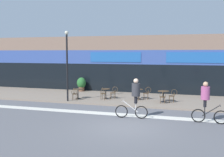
{
  "coord_description": "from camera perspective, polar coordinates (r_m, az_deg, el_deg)",
  "views": [
    {
      "loc": [
        2.85,
        -11.74,
        3.51
      ],
      "look_at": [
        -2.37,
        5.93,
        1.68
      ],
      "focal_mm": 42.0,
      "sensor_mm": 36.0,
      "label": 1
    }
  ],
  "objects": [
    {
      "name": "bistro_table_3",
      "position": [
        18.39,
        11.12,
        -3.33
      ],
      "size": [
        0.78,
        0.78,
        0.76
      ],
      "color": "black",
      "rests_on": "sidewalk_slab"
    },
    {
      "name": "cafe_chair_0_near",
      "position": [
        18.93,
        -8.16,
        -3.12
      ],
      "size": [
        0.43,
        0.59,
        0.9
      ],
      "rotation": [
        0.0,
        0.0,
        1.65
      ],
      "color": "#4C3823",
      "rests_on": "sidewalk_slab"
    },
    {
      "name": "cafe_chair_1_side",
      "position": [
        19.27,
        0.4,
        -2.91
      ],
      "size": [
        0.58,
        0.41,
        0.9
      ],
      "rotation": [
        0.0,
        0.0,
        3.12
      ],
      "color": "#4C3823",
      "rests_on": "sidewalk_slab"
    },
    {
      "name": "cafe_chair_3_near",
      "position": [
        17.78,
        10.96,
        -3.74
      ],
      "size": [
        0.44,
        0.59,
        0.9
      ],
      "rotation": [
        0.0,
        0.0,
        1.68
      ],
      "color": "#4C3823",
      "rests_on": "sidewalk_slab"
    },
    {
      "name": "cyclist_0",
      "position": [
        13.84,
        19.87,
        -4.32
      ],
      "size": [
        1.75,
        0.48,
        2.08
      ],
      "rotation": [
        0.0,
        0.0,
        -0.03
      ],
      "color": "black",
      "rests_on": "ground"
    },
    {
      "name": "bike_lane_stripe",
      "position": [
        14.83,
        4.95,
        -8.03
      ],
      "size": [
        36.0,
        0.7,
        0.01
      ],
      "primitive_type": "cube",
      "color": "silver",
      "rests_on": "ground"
    },
    {
      "name": "bistro_table_0",
      "position": [
        19.49,
        -7.41,
        -2.87
      ],
      "size": [
        0.72,
        0.72,
        0.71
      ],
      "color": "black",
      "rests_on": "sidewalk_slab"
    },
    {
      "name": "cyclist_1",
      "position": [
        13.98,
        4.98,
        -3.66
      ],
      "size": [
        1.76,
        0.55,
        2.15
      ],
      "rotation": [
        0.0,
        0.0,
        3.23
      ],
      "color": "black",
      "rests_on": "ground"
    },
    {
      "name": "bistro_table_1",
      "position": [
        19.46,
        -1.37,
        -2.86
      ],
      "size": [
        0.62,
        0.62,
        0.72
      ],
      "color": "black",
      "rests_on": "sidewalk_slab"
    },
    {
      "name": "bistro_table_2",
      "position": [
        19.33,
        5.77,
        -2.94
      ],
      "size": [
        0.67,
        0.67,
        0.72
      ],
      "color": "black",
      "rests_on": "sidewalk_slab"
    },
    {
      "name": "cafe_chair_2_near",
      "position": [
        18.72,
        5.43,
        -3.19
      ],
      "size": [
        0.43,
        0.59,
        0.9
      ],
      "rotation": [
        0.0,
        0.0,
        1.64
      ],
      "color": "#4C3823",
      "rests_on": "sidewalk_slab"
    },
    {
      "name": "planter_pot",
      "position": [
        23.17,
        -6.67,
        -1.14
      ],
      "size": [
        0.79,
        0.79,
        1.21
      ],
      "color": "brown",
      "rests_on": "sidewalk_slab"
    },
    {
      "name": "cafe_chair_1_near",
      "position": [
        18.87,
        -1.96,
        -3.1
      ],
      "size": [
        0.42,
        0.59,
        0.9
      ],
      "rotation": [
        0.0,
        0.0,
        1.51
      ],
      "color": "#4C3823",
      "rests_on": "sidewalk_slab"
    },
    {
      "name": "cafe_chair_3_side",
      "position": [
        18.36,
        13.07,
        -3.49
      ],
      "size": [
        0.6,
        0.44,
        0.9
      ],
      "rotation": [
        0.0,
        0.0,
        3.26
      ],
      "color": "#4C3823",
      "rests_on": "sidewalk_slab"
    },
    {
      "name": "storefront_facade",
      "position": [
        23.89,
        9.61,
        3.08
      ],
      "size": [
        40.0,
        4.06,
        4.95
      ],
      "color": "#7F6656",
      "rests_on": "ground"
    },
    {
      "name": "cafe_chair_2_side",
      "position": [
        19.23,
        7.61,
        -2.98
      ],
      "size": [
        0.59,
        0.44,
        0.9
      ],
      "rotation": [
        0.0,
        0.0,
        3.24
      ],
      "color": "#4C3823",
      "rests_on": "sidewalk_slab"
    },
    {
      "name": "lamp_post",
      "position": [
        18.45,
        -9.76,
        3.86
      ],
      "size": [
        0.26,
        0.26,
        4.88
      ],
      "color": "black",
      "rests_on": "sidewalk_slab"
    },
    {
      "name": "ground_plane",
      "position": [
        12.58,
        2.74,
        -10.54
      ],
      "size": [
        120.0,
        120.0,
        0.0
      ],
      "primitive_type": "plane",
      "color": "#5B5B60"
    },
    {
      "name": "sidewalk_slab",
      "position": [
        19.51,
        7.82,
        -4.58
      ],
      "size": [
        40.0,
        5.5,
        0.12
      ],
      "primitive_type": "cube",
      "color": "gray",
      "rests_on": "ground"
    }
  ]
}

